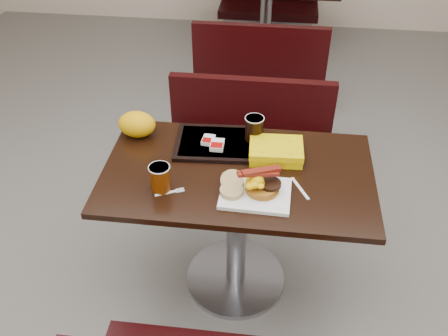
# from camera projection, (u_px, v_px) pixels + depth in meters

# --- Properties ---
(floor) EXTENTS (6.00, 7.00, 0.01)m
(floor) POSITION_uv_depth(u_px,v_px,m) (235.00, 279.00, 2.68)
(floor) COLOR gray
(floor) RESTS_ON ground
(table_near) EXTENTS (1.20, 0.70, 0.75)m
(table_near) POSITION_uv_depth(u_px,v_px,m) (237.00, 230.00, 2.45)
(table_near) COLOR black
(table_near) RESTS_ON floor
(bench_near_n) EXTENTS (1.00, 0.46, 0.72)m
(bench_near_n) POSITION_uv_depth(u_px,v_px,m) (248.00, 149.00, 3.00)
(bench_near_n) COLOR black
(bench_near_n) RESTS_ON floor
(table_far) EXTENTS (1.20, 0.70, 0.75)m
(table_far) POSITION_uv_depth(u_px,v_px,m) (265.00, 23.00, 4.46)
(table_far) COLOR black
(table_far) RESTS_ON floor
(bench_far_s) EXTENTS (1.00, 0.46, 0.72)m
(bench_far_s) POSITION_uv_depth(u_px,v_px,m) (260.00, 59.00, 3.93)
(bench_far_s) COLOR black
(bench_far_s) RESTS_ON floor
(platter) EXTENTS (0.30, 0.24, 0.02)m
(platter) POSITION_uv_depth(u_px,v_px,m) (255.00, 194.00, 2.08)
(platter) COLOR white
(platter) RESTS_ON table_near
(pancake_stack) EXTENTS (0.18, 0.18, 0.03)m
(pancake_stack) POSITION_uv_depth(u_px,v_px,m) (262.00, 188.00, 2.07)
(pancake_stack) COLOR #A2731B
(pancake_stack) RESTS_ON platter
(sausage_patty) EXTENTS (0.11, 0.11, 0.01)m
(sausage_patty) POSITION_uv_depth(u_px,v_px,m) (270.00, 184.00, 2.06)
(sausage_patty) COLOR black
(sausage_patty) RESTS_ON pancake_stack
(scrambled_eggs) EXTENTS (0.12, 0.11, 0.05)m
(scrambled_eggs) POSITION_uv_depth(u_px,v_px,m) (257.00, 182.00, 2.04)
(scrambled_eggs) COLOR #FFB505
(scrambled_eggs) RESTS_ON pancake_stack
(bacon_strips) EXTENTS (0.19, 0.13, 0.01)m
(bacon_strips) POSITION_uv_depth(u_px,v_px,m) (258.00, 173.00, 2.03)
(bacon_strips) COLOR #4C0D05
(bacon_strips) RESTS_ON scrambled_eggs
(muffin_bottom) EXTENTS (0.11, 0.11, 0.02)m
(muffin_bottom) POSITION_uv_depth(u_px,v_px,m) (232.00, 191.00, 2.06)
(muffin_bottom) COLOR tan
(muffin_bottom) RESTS_ON platter
(muffin_top) EXTENTS (0.10, 0.10, 0.06)m
(muffin_top) POSITION_uv_depth(u_px,v_px,m) (232.00, 181.00, 2.10)
(muffin_top) COLOR tan
(muffin_top) RESTS_ON platter
(coffee_cup_near) EXTENTS (0.09, 0.09, 0.12)m
(coffee_cup_near) POSITION_uv_depth(u_px,v_px,m) (160.00, 178.00, 2.08)
(coffee_cup_near) COLOR #8E3E05
(coffee_cup_near) RESTS_ON table_near
(fork) EXTENTS (0.12, 0.08, 0.00)m
(fork) POSITION_uv_depth(u_px,v_px,m) (166.00, 193.00, 2.09)
(fork) COLOR white
(fork) RESTS_ON table_near
(knife) EXTENTS (0.08, 0.14, 0.00)m
(knife) POSITION_uv_depth(u_px,v_px,m) (300.00, 188.00, 2.12)
(knife) COLOR white
(knife) RESTS_ON table_near
(condiment_syrup) EXTENTS (0.05, 0.04, 0.01)m
(condiment_syrup) POSITION_uv_depth(u_px,v_px,m) (227.00, 175.00, 2.18)
(condiment_syrup) COLOR #9F2106
(condiment_syrup) RESTS_ON table_near
(condiment_ketchup) EXTENTS (0.04, 0.03, 0.01)m
(condiment_ketchup) POSITION_uv_depth(u_px,v_px,m) (229.00, 159.00, 2.27)
(condiment_ketchup) COLOR #8C0504
(condiment_ketchup) RESTS_ON table_near
(tray) EXTENTS (0.43, 0.32, 0.02)m
(tray) POSITION_uv_depth(u_px,v_px,m) (219.00, 143.00, 2.36)
(tray) COLOR black
(tray) RESTS_ON table_near
(hashbrown_sleeve_left) EXTENTS (0.06, 0.08, 0.02)m
(hashbrown_sleeve_left) POSITION_uv_depth(u_px,v_px,m) (208.00, 140.00, 2.35)
(hashbrown_sleeve_left) COLOR silver
(hashbrown_sleeve_left) RESTS_ON tray
(hashbrown_sleeve_right) EXTENTS (0.06, 0.08, 0.02)m
(hashbrown_sleeve_right) POSITION_uv_depth(u_px,v_px,m) (217.00, 145.00, 2.31)
(hashbrown_sleeve_right) COLOR silver
(hashbrown_sleeve_right) RESTS_ON tray
(coffee_cup_far) EXTENTS (0.09, 0.09, 0.12)m
(coffee_cup_far) POSITION_uv_depth(u_px,v_px,m) (254.00, 128.00, 2.34)
(coffee_cup_far) COLOR black
(coffee_cup_far) RESTS_ON tray
(clamshell) EXTENTS (0.25, 0.19, 0.07)m
(clamshell) POSITION_uv_depth(u_px,v_px,m) (276.00, 151.00, 2.27)
(clamshell) COLOR #E0BC03
(clamshell) RESTS_ON table_near
(paper_bag) EXTENTS (0.21, 0.19, 0.13)m
(paper_bag) POSITION_uv_depth(u_px,v_px,m) (137.00, 124.00, 2.39)
(paper_bag) COLOR orange
(paper_bag) RESTS_ON table_near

